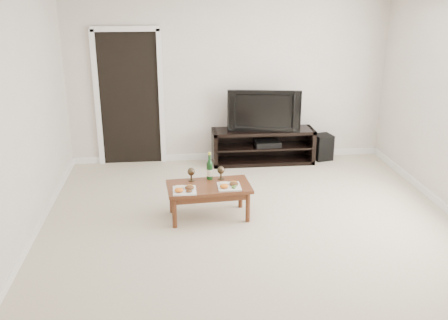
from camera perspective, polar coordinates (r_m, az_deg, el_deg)
floor at (r=5.71m, az=3.70°, el=-8.87°), size 5.50×5.50×0.00m
back_wall at (r=7.90m, az=0.56°, el=9.18°), size 5.00×0.04×2.60m
doorway at (r=7.90m, az=-10.74°, el=6.80°), size 0.90×0.02×2.05m
media_console at (r=7.96m, az=4.47°, el=1.59°), size 1.61×0.45×0.55m
television at (r=7.80m, az=4.59°, el=5.78°), size 1.13×0.33×0.65m
av_receiver at (r=7.95m, az=4.97°, el=1.92°), size 0.41×0.31×0.08m
subwoofer at (r=8.28m, az=11.18°, el=1.47°), size 0.33×0.33×0.41m
coffee_table at (r=6.10m, az=-1.73°, el=-4.72°), size 1.03×0.61×0.42m
plate_left at (r=5.85m, az=-4.54°, el=-3.28°), size 0.27×0.27×0.07m
plate_right at (r=5.94m, az=0.59°, el=-2.84°), size 0.27×0.27×0.07m
wine_bottle at (r=6.15m, az=-1.66°, el=-0.67°), size 0.07×0.07×0.35m
goblet_left at (r=6.13m, az=-3.77°, el=-1.65°), size 0.09×0.09×0.17m
goblet_right at (r=6.17m, az=-0.35°, el=-1.47°), size 0.09×0.09×0.17m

